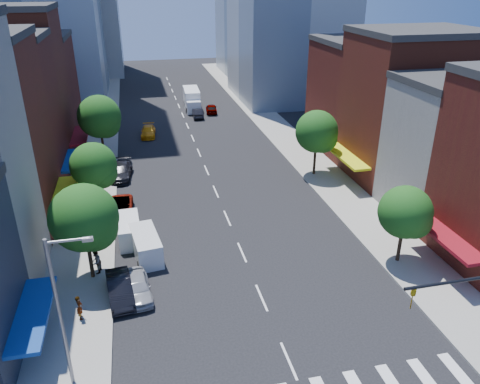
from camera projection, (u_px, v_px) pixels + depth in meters
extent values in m
plane|color=black|center=(289.00, 361.00, 27.07)|extent=(220.00, 220.00, 0.00)
cube|color=gray|center=(98.00, 149.00, 59.91)|extent=(5.00, 120.00, 0.15)
cube|color=gray|center=(284.00, 136.00, 64.95)|extent=(5.00, 120.00, 0.15)
cube|color=#5B2215|center=(9.00, 91.00, 52.44)|extent=(12.00, 9.00, 17.00)
cube|color=#581A16|center=(27.00, 91.00, 61.69)|extent=(12.00, 10.00, 13.00)
cube|color=beige|center=(462.00, 150.00, 42.06)|extent=(12.00, 8.00, 12.00)
cube|color=#5B2215|center=(410.00, 109.00, 49.39)|extent=(12.00, 10.00, 15.00)
cube|color=#581A16|center=(365.00, 97.00, 58.66)|extent=(12.00, 10.00, 13.00)
cylinder|color=black|center=(474.00, 279.00, 21.25)|extent=(7.00, 0.16, 0.16)
imported|color=gold|center=(413.00, 299.00, 20.89)|extent=(0.22, 0.18, 1.10)
cylinder|color=slate|center=(60.00, 316.00, 23.58)|extent=(0.20, 0.20, 9.00)
cylinder|color=slate|center=(68.00, 241.00, 21.98)|extent=(2.00, 0.14, 0.14)
cube|color=slate|center=(88.00, 239.00, 22.18)|extent=(0.50, 0.25, 0.18)
cylinder|color=black|center=(90.00, 254.00, 33.60)|extent=(0.28, 0.28, 3.92)
sphere|color=#174F16|center=(84.00, 218.00, 32.36)|extent=(4.80, 4.80, 4.80)
sphere|color=#174F16|center=(94.00, 228.00, 32.51)|extent=(3.36, 3.36, 3.36)
cylinder|color=black|center=(97.00, 193.00, 43.39)|extent=(0.28, 0.28, 3.64)
sphere|color=#174F16|center=(93.00, 165.00, 42.24)|extent=(4.20, 4.20, 4.20)
sphere|color=#174F16|center=(101.00, 173.00, 42.37)|extent=(2.94, 2.94, 2.94)
cylinder|color=black|center=(103.00, 142.00, 55.66)|extent=(0.28, 0.28, 4.20)
sphere|color=#174F16|center=(99.00, 117.00, 54.34)|extent=(5.00, 5.00, 5.00)
sphere|color=#174F16|center=(105.00, 123.00, 54.51)|extent=(3.50, 3.50, 3.50)
cylinder|color=black|center=(400.00, 241.00, 35.70)|extent=(0.28, 0.28, 3.36)
sphere|color=#174F16|center=(405.00, 212.00, 34.64)|extent=(4.00, 4.00, 4.00)
sphere|color=#174F16|center=(413.00, 220.00, 34.75)|extent=(2.80, 2.80, 2.80)
cylinder|color=black|center=(315.00, 157.00, 51.51)|extent=(0.28, 0.28, 3.92)
sphere|color=#174F16|center=(317.00, 132.00, 50.27)|extent=(4.60, 4.60, 4.60)
sphere|color=#174F16|center=(322.00, 138.00, 50.42)|extent=(3.22, 3.22, 3.22)
imported|color=#A6A7AB|center=(138.00, 287.00, 32.28)|extent=(2.16, 4.48, 1.48)
imported|color=black|center=(120.00, 289.00, 32.05)|extent=(2.13, 4.75, 1.51)
imported|color=#999999|center=(121.00, 207.00, 43.60)|extent=(2.33, 4.84, 1.33)
imported|color=black|center=(121.00, 171.00, 51.30)|extent=(2.74, 5.50, 1.54)
cube|color=silver|center=(146.00, 245.00, 36.78)|extent=(2.49, 4.90, 1.97)
cube|color=black|center=(150.00, 254.00, 35.15)|extent=(1.84, 1.16, 0.84)
cylinder|color=black|center=(139.00, 265.00, 35.44)|extent=(0.33, 0.74, 0.71)
cylinder|color=black|center=(161.00, 261.00, 35.98)|extent=(0.33, 0.74, 0.71)
cylinder|color=black|center=(133.00, 245.00, 38.14)|extent=(0.33, 0.74, 0.71)
cylinder|color=black|center=(153.00, 241.00, 38.68)|extent=(0.33, 0.74, 0.71)
cube|color=white|center=(129.00, 230.00, 39.10)|extent=(1.95, 4.49, 1.86)
cube|color=black|center=(130.00, 237.00, 37.52)|extent=(1.67, 0.95, 0.80)
cylinder|color=black|center=(121.00, 247.00, 37.86)|extent=(0.25, 0.68, 0.67)
cylinder|color=black|center=(141.00, 244.00, 38.24)|extent=(0.25, 0.68, 0.67)
cylinder|color=black|center=(120.00, 229.00, 40.49)|extent=(0.25, 0.68, 0.67)
cylinder|color=black|center=(138.00, 227.00, 40.87)|extent=(0.25, 0.68, 0.67)
imported|color=#FA9E0D|center=(148.00, 132.00, 64.72)|extent=(2.28, 4.83, 1.36)
imported|color=black|center=(197.00, 113.00, 73.40)|extent=(1.68, 4.42, 1.44)
imported|color=#999999|center=(211.00, 108.00, 75.79)|extent=(2.23, 4.42, 1.45)
cube|color=white|center=(192.00, 99.00, 78.28)|extent=(2.71, 6.61, 3.20)
cube|color=white|center=(194.00, 107.00, 75.09)|extent=(2.28, 1.90, 2.00)
cylinder|color=black|center=(187.00, 110.00, 75.90)|extent=(0.34, 0.91, 0.90)
cylinder|color=black|center=(200.00, 110.00, 76.26)|extent=(0.34, 0.91, 0.90)
cylinder|color=black|center=(185.00, 103.00, 79.93)|extent=(0.34, 0.91, 0.90)
cylinder|color=black|center=(198.00, 103.00, 80.28)|extent=(0.34, 0.91, 0.90)
imported|color=#999999|center=(80.00, 307.00, 29.88)|extent=(0.47, 0.66, 1.71)
imported|color=#999999|center=(96.00, 262.00, 34.48)|extent=(0.92, 1.07, 1.89)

